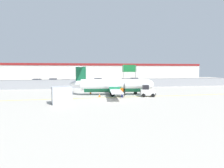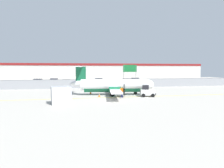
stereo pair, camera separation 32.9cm
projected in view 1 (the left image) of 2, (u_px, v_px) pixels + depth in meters
name	position (u px, v px, depth m)	size (l,w,h in m)	color
ground_plane	(110.00, 97.00, 31.08)	(140.00, 140.00, 0.01)	#ADA89E
perimeter_fence	(97.00, 83.00, 46.61)	(98.00, 0.10, 2.10)	gray
parking_lot_strip	(91.00, 84.00, 57.91)	(98.00, 17.00, 0.12)	#38383A
background_building	(86.00, 72.00, 75.71)	(91.00, 8.10, 6.50)	beige
commuter_airplane	(115.00, 86.00, 34.14)	(14.37, 16.06, 4.92)	white
baggage_tug	(147.00, 91.00, 32.01)	(2.51, 1.77, 1.88)	silver
ground_crew_worker	(122.00, 91.00, 31.07)	(0.54, 0.35, 1.70)	#191E4C
cargo_container	(62.00, 95.00, 25.36)	(2.68, 2.35, 2.20)	#B7BCC1
traffic_cone_near_left	(99.00, 95.00, 31.61)	(0.36, 0.36, 0.64)	orange
traffic_cone_near_right	(91.00, 92.00, 35.80)	(0.36, 0.36, 0.64)	orange
parked_car_0	(37.00, 82.00, 56.30)	(4.26, 2.12, 1.58)	gray
parked_car_1	(54.00, 81.00, 58.70)	(4.22, 2.05, 1.58)	#B28C19
parked_car_2	(66.00, 82.00, 54.00)	(4.32, 2.25, 1.58)	black
parked_car_3	(80.00, 81.00, 61.48)	(4.32, 2.26, 1.58)	red
parked_car_4	(98.00, 81.00, 59.92)	(4.36, 2.36, 1.58)	navy
parked_car_5	(119.00, 82.00, 53.01)	(4.27, 2.14, 1.58)	red
parked_car_6	(127.00, 81.00, 58.93)	(4.25, 2.11, 1.58)	#B28C19
parked_car_7	(134.00, 80.00, 63.17)	(4.32, 2.27, 1.58)	#B28C19
highway_sign	(129.00, 70.00, 50.53)	(3.60, 0.14, 5.50)	slate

